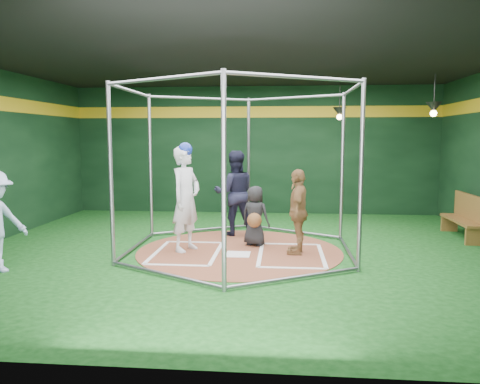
# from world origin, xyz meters

# --- Properties ---
(room_shell) EXTENTS (10.10, 9.10, 3.53)m
(room_shell) POSITION_xyz_m (0.00, 0.01, 1.75)
(room_shell) COLOR #0D3C10
(room_shell) RESTS_ON ground
(clay_disc) EXTENTS (3.80, 3.80, 0.01)m
(clay_disc) POSITION_xyz_m (0.00, 0.00, 0.01)
(clay_disc) COLOR brown
(clay_disc) RESTS_ON ground
(home_plate) EXTENTS (0.43, 0.43, 0.01)m
(home_plate) POSITION_xyz_m (0.00, -0.30, 0.02)
(home_plate) COLOR white
(home_plate) RESTS_ON clay_disc
(batter_box_left) EXTENTS (1.17, 1.77, 0.01)m
(batter_box_left) POSITION_xyz_m (-0.95, -0.25, 0.02)
(batter_box_left) COLOR white
(batter_box_left) RESTS_ON clay_disc
(batter_box_right) EXTENTS (1.17, 1.77, 0.01)m
(batter_box_right) POSITION_xyz_m (0.95, -0.25, 0.02)
(batter_box_right) COLOR white
(batter_box_right) RESTS_ON clay_disc
(batting_cage) EXTENTS (4.05, 4.67, 3.00)m
(batting_cage) POSITION_xyz_m (-0.00, -0.00, 1.50)
(batting_cage) COLOR gray
(batting_cage) RESTS_ON ground
(pendant_lamp_near) EXTENTS (0.34, 0.34, 0.90)m
(pendant_lamp_near) POSITION_xyz_m (2.20, 3.60, 2.74)
(pendant_lamp_near) COLOR black
(pendant_lamp_near) RESTS_ON room_shell
(pendant_lamp_far) EXTENTS (0.34, 0.34, 0.90)m
(pendant_lamp_far) POSITION_xyz_m (4.00, 2.00, 2.74)
(pendant_lamp_far) COLOR black
(pendant_lamp_far) RESTS_ON room_shell
(batter_figure) EXTENTS (0.72, 0.83, 2.00)m
(batter_figure) POSITION_xyz_m (-0.99, -0.05, 1.00)
(batter_figure) COLOR silver
(batter_figure) RESTS_ON clay_disc
(visitor_leopard) EXTENTS (0.48, 0.94, 1.53)m
(visitor_leopard) POSITION_xyz_m (1.07, -0.10, 0.78)
(visitor_leopard) COLOR tan
(visitor_leopard) RESTS_ON clay_disc
(catcher_figure) EXTENTS (0.67, 0.67, 1.16)m
(catcher_figure) POSITION_xyz_m (0.26, 0.45, 0.59)
(catcher_figure) COLOR black
(catcher_figure) RESTS_ON clay_disc
(umpire) EXTENTS (1.02, 0.88, 1.82)m
(umpire) POSITION_xyz_m (-0.24, 1.45, 0.92)
(umpire) COLOR black
(umpire) RESTS_ON clay_disc
(dugout_bench) EXTENTS (0.37, 1.59, 0.93)m
(dugout_bench) POSITION_xyz_m (4.62, 1.59, 0.47)
(dugout_bench) COLOR brown
(dugout_bench) RESTS_ON ground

